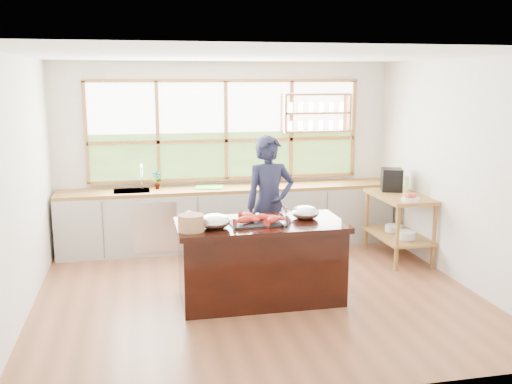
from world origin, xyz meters
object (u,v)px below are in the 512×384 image
object	(u,v)px
cook	(270,205)
espresso_machine	(392,180)
island	(261,261)
wicker_basket	(191,223)

from	to	relation	value
cook	espresso_machine	bearing A→B (deg)	8.38
island	wicker_basket	bearing A→B (deg)	-165.58
island	espresso_machine	xyz separation A→B (m)	(2.19, 1.39, 0.60)
cook	wicker_basket	bearing A→B (deg)	-141.22
island	wicker_basket	size ratio (longest dim) A/B	6.80
cook	wicker_basket	xyz separation A→B (m)	(-1.10, -1.10, 0.11)
cook	island	bearing A→B (deg)	-115.48
cook	wicker_basket	size ratio (longest dim) A/B	6.48
espresso_machine	wicker_basket	size ratio (longest dim) A/B	1.16
cook	espresso_machine	xyz separation A→B (m)	(1.88, 0.49, 0.18)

